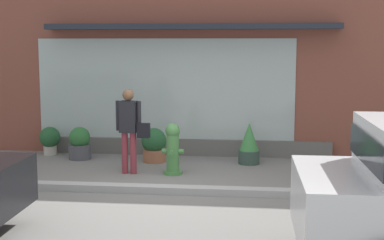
% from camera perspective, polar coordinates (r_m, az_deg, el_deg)
% --- Properties ---
extents(ground_plane, '(60.00, 60.00, 0.00)m').
position_cam_1_polar(ground_plane, '(9.50, -2.17, -7.16)').
color(ground_plane, gray).
extents(curb_strip, '(14.00, 0.24, 0.12)m').
position_cam_1_polar(curb_strip, '(9.29, -2.36, -7.12)').
color(curb_strip, '#B2B2AD').
rests_on(curb_strip, ground_plane).
extents(storefront, '(14.00, 0.81, 5.25)m').
position_cam_1_polar(storefront, '(12.33, 0.02, 8.38)').
color(storefront, brown).
rests_on(storefront, ground_plane).
extents(fire_hydrant, '(0.42, 0.38, 0.97)m').
position_cam_1_polar(fire_hydrant, '(10.51, -1.98, -2.91)').
color(fire_hydrant, '#4C8C47').
rests_on(fire_hydrant, ground_plane).
extents(pedestrian_with_handbag, '(0.67, 0.24, 1.61)m').
position_cam_1_polar(pedestrian_with_handbag, '(10.54, -6.39, -0.51)').
color(pedestrian_with_handbag, '#8E333D').
rests_on(pedestrian_with_handbag, ground_plane).
extents(potted_plant_low_front, '(0.52, 0.52, 0.71)m').
position_cam_1_polar(potted_plant_low_front, '(11.64, -3.91, -2.53)').
color(potted_plant_low_front, '#9E6042').
rests_on(potted_plant_low_front, ground_plane).
extents(potted_plant_window_right, '(0.44, 0.44, 0.85)m').
position_cam_1_polar(potted_plant_window_right, '(11.48, 5.86, -2.48)').
color(potted_plant_window_right, '#33473D').
rests_on(potted_plant_window_right, ground_plane).
extents(potted_plant_trailing_edge, '(0.48, 0.48, 0.69)m').
position_cam_1_polar(potted_plant_trailing_edge, '(12.13, -11.41, -2.39)').
color(potted_plant_trailing_edge, '#4C4C51').
rests_on(potted_plant_trailing_edge, ground_plane).
extents(potted_plant_by_entrance, '(0.46, 0.46, 0.62)m').
position_cam_1_polar(potted_plant_by_entrance, '(12.73, -14.34, -1.91)').
color(potted_plant_by_entrance, '#B7B2A3').
rests_on(potted_plant_by_entrance, ground_plane).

